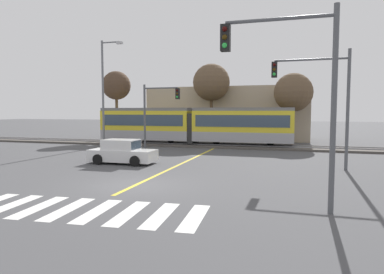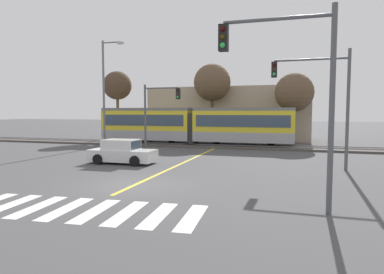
% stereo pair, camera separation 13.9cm
% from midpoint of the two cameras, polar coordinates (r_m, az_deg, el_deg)
% --- Properties ---
extents(ground_plane, '(200.00, 200.00, 0.00)m').
position_cam_midpoint_polar(ground_plane, '(15.66, -9.38, -7.95)').
color(ground_plane, '#474749').
extents(track_bed, '(120.00, 4.00, 0.18)m').
position_cam_midpoint_polar(track_bed, '(32.07, 4.63, -1.42)').
color(track_bed, '#4C4742').
rests_on(track_bed, ground).
extents(rail_near, '(120.00, 0.08, 0.10)m').
position_cam_midpoint_polar(rail_near, '(31.36, 4.35, -1.29)').
color(rail_near, '#939399').
rests_on(rail_near, track_bed).
extents(rail_far, '(120.00, 0.08, 0.10)m').
position_cam_midpoint_polar(rail_far, '(32.76, 4.91, -1.05)').
color(rail_far, '#939399').
rests_on(rail_far, track_bed).
extents(light_rail_tram, '(18.50, 2.64, 3.43)m').
position_cam_midpoint_polar(light_rail_tram, '(32.54, 0.42, 2.14)').
color(light_rail_tram, '#9E9EA3').
rests_on(light_rail_tram, track_bed).
extents(crosswalk_stripe_1, '(0.78, 2.84, 0.01)m').
position_cam_midpoint_polar(crosswalk_stripe_1, '(13.90, -27.73, -9.97)').
color(crosswalk_stripe_1, silver).
rests_on(crosswalk_stripe_1, ground).
extents(crosswalk_stripe_2, '(0.78, 2.84, 0.01)m').
position_cam_midpoint_polar(crosswalk_stripe_2, '(13.23, -24.03, -10.56)').
color(crosswalk_stripe_2, silver).
rests_on(crosswalk_stripe_2, ground).
extents(crosswalk_stripe_3, '(0.78, 2.84, 0.01)m').
position_cam_midpoint_polar(crosswalk_stripe_3, '(12.62, -19.94, -11.16)').
color(crosswalk_stripe_3, silver).
rests_on(crosswalk_stripe_3, ground).
extents(crosswalk_stripe_4, '(0.78, 2.84, 0.01)m').
position_cam_midpoint_polar(crosswalk_stripe_4, '(12.08, -15.44, -11.75)').
color(crosswalk_stripe_4, silver).
rests_on(crosswalk_stripe_4, ground).
extents(crosswalk_stripe_5, '(0.78, 2.84, 0.01)m').
position_cam_midpoint_polar(crosswalk_stripe_5, '(11.62, -10.53, -12.32)').
color(crosswalk_stripe_5, silver).
rests_on(crosswalk_stripe_5, ground).
extents(crosswalk_stripe_6, '(0.78, 2.84, 0.01)m').
position_cam_midpoint_polar(crosswalk_stripe_6, '(11.25, -5.24, -12.82)').
color(crosswalk_stripe_6, silver).
rests_on(crosswalk_stripe_6, ground).
extents(crosswalk_stripe_7, '(0.78, 2.84, 0.01)m').
position_cam_midpoint_polar(crosswalk_stripe_7, '(10.98, 0.38, -13.25)').
color(crosswalk_stripe_7, silver).
rests_on(crosswalk_stripe_7, ground).
extents(lane_centre_line, '(0.20, 17.44, 0.01)m').
position_cam_midpoint_polar(lane_centre_line, '(21.81, -1.44, -4.38)').
color(lane_centre_line, gold).
rests_on(lane_centre_line, ground).
extents(sedan_crossing, '(4.22, 1.95, 1.52)m').
position_cam_midpoint_polar(sedan_crossing, '(22.12, -11.36, -2.52)').
color(sedan_crossing, silver).
rests_on(sedan_crossing, ground).
extents(traffic_light_far_left, '(3.25, 0.38, 5.56)m').
position_cam_midpoint_polar(traffic_light_far_left, '(29.20, -5.69, 5.12)').
color(traffic_light_far_left, '#515459').
rests_on(traffic_light_far_left, ground).
extents(traffic_light_near_right, '(3.75, 0.38, 6.66)m').
position_cam_midpoint_polar(traffic_light_near_right, '(11.71, 16.88, 9.48)').
color(traffic_light_near_right, '#515459').
rests_on(traffic_light_near_right, ground).
extents(traffic_light_mid_right, '(4.25, 0.38, 6.73)m').
position_cam_midpoint_polar(traffic_light_mid_right, '(20.69, 21.05, 7.12)').
color(traffic_light_mid_right, '#515459').
rests_on(traffic_light_mid_right, ground).
extents(street_lamp_west, '(2.18, 0.28, 9.73)m').
position_cam_midpoint_polar(street_lamp_west, '(32.85, -14.13, 7.97)').
color(street_lamp_west, slate).
rests_on(street_lamp_west, ground).
extents(bare_tree_far_west, '(3.24, 3.24, 7.82)m').
position_cam_midpoint_polar(bare_tree_far_west, '(40.26, -12.24, 8.31)').
color(bare_tree_far_west, brown).
rests_on(bare_tree_far_west, ground).
extents(bare_tree_west, '(3.98, 3.98, 8.37)m').
position_cam_midpoint_polar(bare_tree_west, '(37.33, 3.50, 9.03)').
color(bare_tree_west, brown).
rests_on(bare_tree_west, ground).
extents(bare_tree_east, '(3.77, 3.77, 7.02)m').
position_cam_midpoint_polar(bare_tree_east, '(35.20, 16.78, 7.11)').
color(bare_tree_east, brown).
rests_on(bare_tree_east, ground).
extents(building_backdrop_far, '(18.43, 6.00, 6.05)m').
position_cam_midpoint_polar(building_backdrop_far, '(41.00, 6.30, 3.95)').
color(building_backdrop_far, tan).
rests_on(building_backdrop_far, ground).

